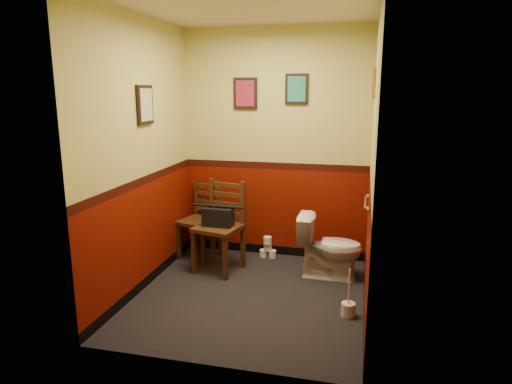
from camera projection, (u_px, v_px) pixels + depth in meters
floor at (250, 296)px, 4.52m from camera, size 2.20×2.40×0.00m
ceiling at (249, 6)px, 3.92m from camera, size 2.20×2.40×0.00m
wall_back at (275, 146)px, 5.36m from camera, size 2.20×0.00×2.70m
wall_front at (206, 188)px, 3.08m from camera, size 2.20×0.00×2.70m
wall_left at (141, 157)px, 4.47m from camera, size 0.00×2.40×2.70m
wall_right at (372, 166)px, 3.97m from camera, size 0.00×2.40×2.70m
grab_bar at (366, 203)px, 4.30m from camera, size 0.05×0.56×0.06m
framed_print_back_a at (245, 93)px, 5.29m from camera, size 0.28×0.04×0.36m
framed_print_back_b at (297, 89)px, 5.14m from camera, size 0.26×0.04×0.34m
framed_print_left at (145, 105)px, 4.45m from camera, size 0.04×0.30×0.38m
framed_print_right at (373, 84)px, 4.39m from camera, size 0.04×0.34×0.28m
toilet at (330, 247)px, 4.90m from camera, size 0.70×0.40×0.68m
toilet_brush at (348, 309)px, 4.10m from camera, size 0.13×0.13×0.45m
chair_left at (202, 220)px, 5.49m from camera, size 0.53×0.53×0.90m
chair_right at (220, 227)px, 5.08m from camera, size 0.56×0.56×1.00m
handbag at (218, 217)px, 5.02m from camera, size 0.34×0.18×0.24m
tp_stack at (268, 249)px, 5.52m from camera, size 0.21×0.12×0.27m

